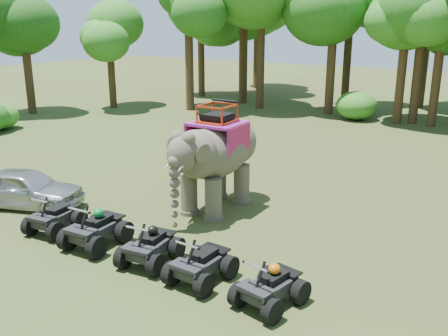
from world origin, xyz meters
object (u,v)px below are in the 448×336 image
at_px(elephant, 216,157).
at_px(atv_0, 54,213).
at_px(parked_car, 25,188).
at_px(atv_1, 96,224).
at_px(atv_4, 270,281).
at_px(atv_3, 201,258).
at_px(atv_2, 150,241).

distance_m(elephant, atv_0, 5.30).
distance_m(elephant, parked_car, 6.52).
relative_size(parked_car, atv_1, 2.20).
relative_size(elephant, atv_4, 2.70).
bearing_deg(elephant, atv_3, -61.71).
bearing_deg(atv_1, parked_car, 164.32).
relative_size(atv_0, atv_3, 0.98).
bearing_deg(atv_1, elephant, 70.36).
height_order(parked_car, atv_2, parked_car).
xyz_separation_m(elephant, parked_car, (-5.42, -3.44, -1.13)).
bearing_deg(atv_4, atv_1, -170.20).
distance_m(atv_0, atv_1, 1.80).
distance_m(atv_0, atv_2, 3.74).
height_order(atv_0, atv_1, atv_1).
height_order(atv_0, atv_4, atv_0).
bearing_deg(atv_1, atv_2, -2.73).
distance_m(parked_car, atv_4, 9.81).
height_order(elephant, atv_1, elephant).
bearing_deg(atv_4, elephant, 145.25).
bearing_deg(atv_1, atv_0, 174.53).
xyz_separation_m(atv_2, atv_4, (3.54, -0.05, -0.02)).
bearing_deg(parked_car, atv_4, -115.61).
bearing_deg(atv_4, atv_0, -170.43).
height_order(parked_car, atv_1, parked_car).
relative_size(atv_3, atv_4, 1.03).
bearing_deg(elephant, atv_4, -46.13).
height_order(elephant, atv_0, elephant).
height_order(parked_car, atv_4, parked_car).
bearing_deg(atv_2, parked_car, 164.76).
distance_m(parked_car, atv_3, 7.92).
distance_m(parked_car, atv_1, 4.37).
distance_m(atv_1, atv_4, 5.49).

